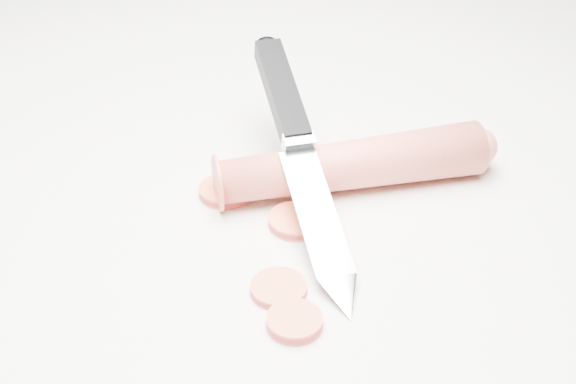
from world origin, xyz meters
The scene contains 8 objects.
ground centered at (0.00, 0.00, 0.00)m, with size 2.40×2.40×0.00m, color silver.
carrot centered at (0.02, 0.03, 0.02)m, with size 0.03×0.03×0.19m, color #D85241.
carrot_slice_0 centered at (0.02, -0.03, 0.00)m, with size 0.03×0.03×0.01m, color #DF5C34.
carrot_slice_1 centered at (0.04, -0.08, 0.00)m, with size 0.03×0.03×0.01m, color #DF5C34.
carrot_slice_2 centered at (0.02, -0.02, 0.00)m, with size 0.04×0.04×0.01m, color #DF5C34.
carrot_slice_3 centered at (0.07, -0.10, 0.00)m, with size 0.03×0.03×0.01m, color #DF5C34.
carrot_slice_4 centered at (-0.04, -0.02, 0.00)m, with size 0.04×0.04×0.01m, color #DF5C34.
kitchen_knife centered at (0.01, 0.00, 0.04)m, with size 0.19×0.18×0.08m, color silver, non-canonical shape.
Camera 1 is at (0.24, -0.38, 0.32)m, focal length 50.00 mm.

